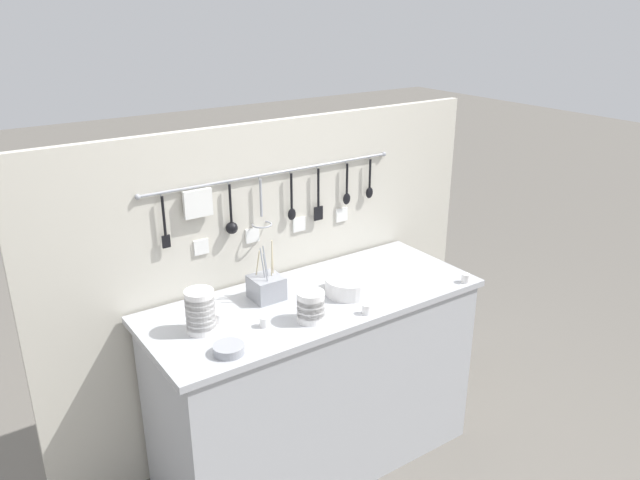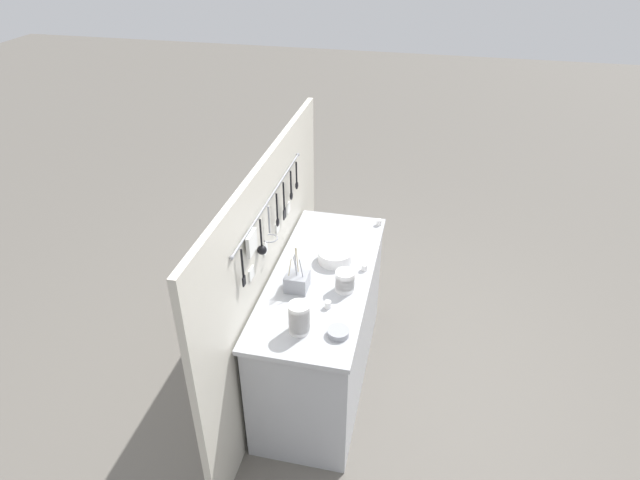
# 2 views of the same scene
# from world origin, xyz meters

# --- Properties ---
(ground_plane) EXTENTS (20.00, 20.00, 0.00)m
(ground_plane) POSITION_xyz_m (0.00, 0.00, 0.00)
(ground_plane) COLOR #666059
(counter) EXTENTS (1.57, 0.63, 0.90)m
(counter) POSITION_xyz_m (0.00, 0.00, 0.45)
(counter) COLOR #ADAFB5
(counter) RESTS_ON ground
(back_wall) EXTENTS (2.37, 0.11, 1.66)m
(back_wall) POSITION_xyz_m (-0.00, 0.35, 0.83)
(back_wall) COLOR beige
(back_wall) RESTS_ON ground
(bowl_stack_back_corner) EXTENTS (0.12, 0.12, 0.18)m
(bowl_stack_back_corner) POSITION_xyz_m (-0.55, 0.01, 1.00)
(bowl_stack_back_corner) COLOR white
(bowl_stack_back_corner) RESTS_ON counter
(bowl_stack_tall_left) EXTENTS (0.12, 0.12, 0.13)m
(bowl_stack_tall_left) POSITION_xyz_m (-0.13, -0.17, 0.97)
(bowl_stack_tall_left) COLOR white
(bowl_stack_tall_left) RESTS_ON counter
(plate_stack) EXTENTS (0.22, 0.22, 0.08)m
(plate_stack) POSITION_xyz_m (0.16, -0.05, 0.94)
(plate_stack) COLOR white
(plate_stack) RESTS_ON counter
(steel_mixing_bowl) EXTENTS (0.12, 0.12, 0.03)m
(steel_mixing_bowl) POSITION_xyz_m (-0.54, -0.21, 0.92)
(steel_mixing_bowl) COLOR #93969E
(steel_mixing_bowl) RESTS_ON counter
(cutlery_caddy) EXTENTS (0.14, 0.14, 0.27)m
(cutlery_caddy) POSITION_xyz_m (-0.18, 0.12, 0.96)
(cutlery_caddy) COLOR #93969E
(cutlery_caddy) RESTS_ON counter
(cup_by_caddy) EXTENTS (0.04, 0.04, 0.04)m
(cup_by_caddy) POSITION_xyz_m (-0.46, 0.04, 0.93)
(cup_by_caddy) COLOR white
(cup_by_caddy) RESTS_ON counter
(cup_front_right) EXTENTS (0.04, 0.04, 0.04)m
(cup_front_right) POSITION_xyz_m (0.10, -0.26, 0.93)
(cup_front_right) COLOR white
(cup_front_right) RESTS_ON counter
(cup_mid_row) EXTENTS (0.04, 0.04, 0.04)m
(cup_mid_row) POSITION_xyz_m (0.69, -0.28, 0.93)
(cup_mid_row) COLOR white
(cup_mid_row) RESTS_ON counter
(cup_centre) EXTENTS (0.04, 0.04, 0.04)m
(cup_centre) POSITION_xyz_m (-0.32, -0.10, 0.93)
(cup_centre) COLOR white
(cup_centre) RESTS_ON counter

